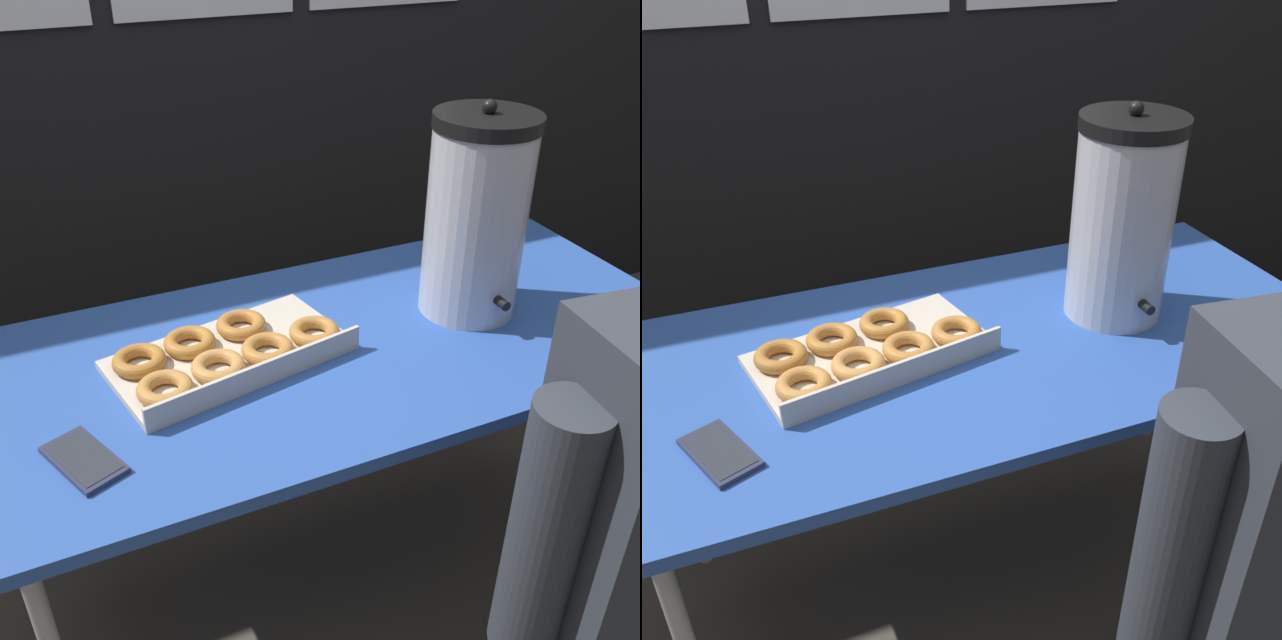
# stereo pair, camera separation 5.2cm
# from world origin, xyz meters

# --- Properties ---
(ground_plane) EXTENTS (12.00, 12.00, 0.00)m
(ground_plane) POSITION_xyz_m (0.00, 0.00, 0.00)
(ground_plane) COLOR #4C473F
(back_wall) EXTENTS (6.00, 0.11, 2.42)m
(back_wall) POSITION_xyz_m (0.00, 0.98, 1.21)
(back_wall) COLOR black
(back_wall) RESTS_ON ground
(folding_table) EXTENTS (1.46, 0.69, 0.71)m
(folding_table) POSITION_xyz_m (0.00, 0.00, 0.67)
(folding_table) COLOR #2D56B2
(folding_table) RESTS_ON ground
(donut_box) EXTENTS (0.50, 0.33, 0.05)m
(donut_box) POSITION_xyz_m (-0.27, 0.02, 0.73)
(donut_box) COLOR beige
(donut_box) RESTS_ON folding_table
(coffee_urn) EXTENTS (0.22, 0.24, 0.46)m
(coffee_urn) POSITION_xyz_m (0.28, 0.01, 0.93)
(coffee_urn) COLOR silver
(coffee_urn) RESTS_ON folding_table
(cell_phone) EXTENTS (0.13, 0.17, 0.01)m
(cell_phone) POSITION_xyz_m (-0.57, -0.16, 0.72)
(cell_phone) COLOR #2D334C
(cell_phone) RESTS_ON folding_table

